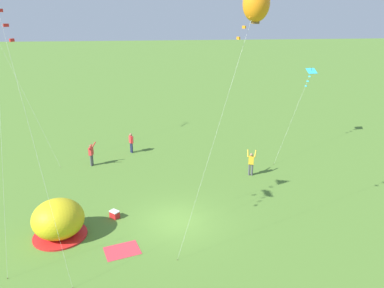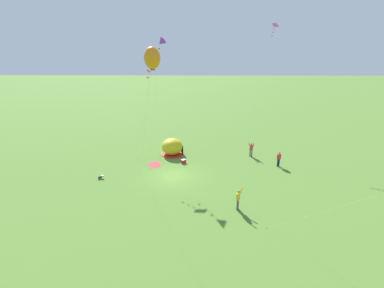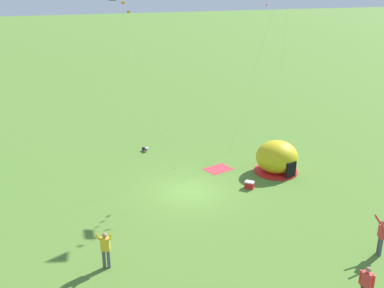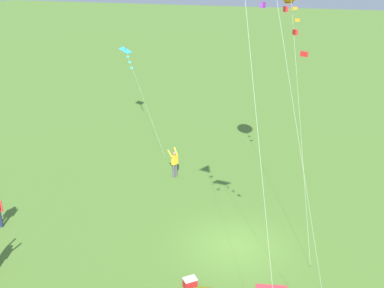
{
  "view_description": "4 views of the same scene",
  "coord_description": "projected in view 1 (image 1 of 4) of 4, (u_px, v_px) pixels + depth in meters",
  "views": [
    {
      "loc": [
        -1.55,
        -18.66,
        11.25
      ],
      "look_at": [
        1.38,
        3.82,
        3.29
      ],
      "focal_mm": 35.0,
      "sensor_mm": 36.0,
      "label": 1
    },
    {
      "loc": [
        24.04,
        2.35,
        11.77
      ],
      "look_at": [
        -1.51,
        1.89,
        3.04
      ],
      "focal_mm": 24.0,
      "sensor_mm": 36.0,
      "label": 2
    },
    {
      "loc": [
        8.35,
        22.42,
        11.75
      ],
      "look_at": [
        0.22,
        1.06,
        3.38
      ],
      "focal_mm": 42.0,
      "sensor_mm": 36.0,
      "label": 3
    },
    {
      "loc": [
        -17.55,
        -4.82,
        12.16
      ],
      "look_at": [
        1.92,
        2.95,
        4.07
      ],
      "focal_mm": 42.0,
      "sensor_mm": 36.0,
      "label": 4
    }
  ],
  "objects": [
    {
      "name": "person_arms_raised",
      "position": [
        251.0,
        162.0,
        27.14
      ],
      "size": [
        0.71,
        0.6,
        1.89
      ],
      "color": "#4C4C51",
      "rests_on": "ground"
    },
    {
      "name": "kite_cyan",
      "position": [
        310.0,
        74.0,
        32.95
      ],
      "size": [
        5.39,
        6.0,
        6.72
      ],
      "color": "silver",
      "rests_on": "ground"
    },
    {
      "name": "picnic_blanket",
      "position": [
        122.0,
        251.0,
        18.73
      ],
      "size": [
        1.99,
        1.71,
        0.01
      ],
      "primitive_type": "cube",
      "rotation": [
        0.0,
        0.0,
        0.28
      ],
      "color": "#CC333D",
      "rests_on": "ground"
    },
    {
      "name": "person_near_tent",
      "position": [
        131.0,
        142.0,
        31.58
      ],
      "size": [
        0.39,
        0.53,
        1.72
      ],
      "color": "#1E2347",
      "rests_on": "ground"
    },
    {
      "name": "kite_orange",
      "position": [
        256.0,
        4.0,
        17.0
      ],
      "size": [
        4.63,
        3.16,
        12.49
      ],
      "color": "silver",
      "rests_on": "ground"
    },
    {
      "name": "cooler_box",
      "position": [
        115.0,
        214.0,
        21.68
      ],
      "size": [
        0.64,
        0.63,
        0.44
      ],
      "color": "red",
      "rests_on": "ground"
    },
    {
      "name": "popup_tent",
      "position": [
        58.0,
        220.0,
        19.63
      ],
      "size": [
        2.81,
        2.81,
        2.1
      ],
      "color": "gold",
      "rests_on": "ground"
    },
    {
      "name": "ground_plane",
      "position": [
        177.0,
        221.0,
        21.38
      ],
      "size": [
        300.0,
        300.0,
        0.0
      ],
      "primitive_type": "plane",
      "color": "#517A2D"
    },
    {
      "name": "person_watching_sky",
      "position": [
        91.0,
        153.0,
        28.88
      ],
      "size": [
        0.62,
        0.71,
        1.89
      ],
      "color": "#4C4C51",
      "rests_on": "ground"
    }
  ]
}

